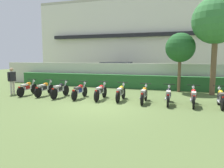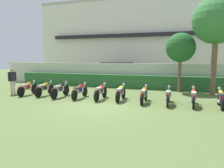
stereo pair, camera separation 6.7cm
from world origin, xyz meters
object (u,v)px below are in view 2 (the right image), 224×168
at_px(motorcycle_in_row_0, 28,88).
at_px(motorcycle_in_row_2, 60,90).
at_px(motorcycle_in_row_4, 101,91).
at_px(motorcycle_in_row_9, 221,98).
at_px(motorcycle_in_row_3, 80,91).
at_px(motorcycle_in_row_6, 144,94).
at_px(tree_near_inspector, 181,48).
at_px(tree_far_side, 217,21).
at_px(motorcycle_in_row_8, 193,97).
at_px(parked_car, 118,72).
at_px(motorcycle_in_row_5, 121,92).
at_px(inspector_person, 12,79).
at_px(motorcycle_in_row_7, 168,95).
at_px(motorcycle_in_row_1, 45,88).

xyz_separation_m(motorcycle_in_row_0, motorcycle_in_row_2, (2.35, -0.05, 0.01)).
xyz_separation_m(motorcycle_in_row_4, motorcycle_in_row_9, (5.99, -0.05, 0.00)).
bearing_deg(motorcycle_in_row_3, motorcycle_in_row_2, 92.34).
relative_size(motorcycle_in_row_0, motorcycle_in_row_3, 1.01).
bearing_deg(motorcycle_in_row_6, motorcycle_in_row_4, 86.36).
bearing_deg(motorcycle_in_row_4, tree_near_inspector, -45.97).
bearing_deg(tree_far_side, tree_near_inspector, 164.49).
bearing_deg(motorcycle_in_row_4, motorcycle_in_row_8, -92.52).
height_order(tree_near_inspector, motorcycle_in_row_2, tree_near_inspector).
bearing_deg(motorcycle_in_row_9, motorcycle_in_row_6, 92.35).
height_order(parked_car, motorcycle_in_row_5, parked_car).
bearing_deg(motorcycle_in_row_5, tree_near_inspector, -36.82).
xyz_separation_m(motorcycle_in_row_0, motorcycle_in_row_6, (7.28, -0.04, -0.00)).
height_order(parked_car, motorcycle_in_row_6, parked_car).
bearing_deg(motorcycle_in_row_2, motorcycle_in_row_4, -87.55).
bearing_deg(motorcycle_in_row_2, tree_far_side, -66.82).
distance_m(parked_car, tree_near_inspector, 7.46).
distance_m(tree_near_inspector, motorcycle_in_row_5, 5.62).
bearing_deg(motorcycle_in_row_5, motorcycle_in_row_8, -93.34).
height_order(motorcycle_in_row_0, inspector_person, inspector_person).
distance_m(parked_car, motorcycle_in_row_7, 10.14).
bearing_deg(motorcycle_in_row_1, motorcycle_in_row_3, -90.86).
distance_m(motorcycle_in_row_1, motorcycle_in_row_6, 6.11).
distance_m(motorcycle_in_row_2, motorcycle_in_row_8, 7.30).
bearing_deg(motorcycle_in_row_1, inspector_person, 94.10).
bearing_deg(parked_car, motorcycle_in_row_0, -105.88).
bearing_deg(motorcycle_in_row_5, motorcycle_in_row_4, 91.02).
bearing_deg(motorcycle_in_row_9, motorcycle_in_row_0, 91.45).
bearing_deg(motorcycle_in_row_6, motorcycle_in_row_8, -90.64).
distance_m(motorcycle_in_row_3, motorcycle_in_row_7, 4.90).
bearing_deg(motorcycle_in_row_3, motorcycle_in_row_8, -90.82).
bearing_deg(motorcycle_in_row_0, tree_near_inspector, -68.23).
relative_size(motorcycle_in_row_0, motorcycle_in_row_2, 0.99).
height_order(tree_near_inspector, motorcycle_in_row_3, tree_near_inspector).
height_order(motorcycle_in_row_0, motorcycle_in_row_5, motorcycle_in_row_5).
height_order(motorcycle_in_row_3, motorcycle_in_row_8, motorcycle_in_row_8).
distance_m(motorcycle_in_row_5, motorcycle_in_row_9, 4.85).
relative_size(tree_far_side, motorcycle_in_row_5, 3.30).
relative_size(tree_near_inspector, motorcycle_in_row_5, 2.18).
relative_size(parked_car, motorcycle_in_row_7, 2.39).
relative_size(motorcycle_in_row_2, motorcycle_in_row_7, 0.99).
height_order(motorcycle_in_row_5, motorcycle_in_row_9, motorcycle_in_row_9).
height_order(motorcycle_in_row_1, motorcycle_in_row_4, motorcycle_in_row_4).
distance_m(motorcycle_in_row_3, inspector_person, 4.76).
relative_size(parked_car, motorcycle_in_row_8, 2.43).
distance_m(motorcycle_in_row_0, motorcycle_in_row_6, 7.28).
height_order(tree_far_side, motorcycle_in_row_2, tree_far_side).
xyz_separation_m(motorcycle_in_row_4, motorcycle_in_row_6, (2.43, -0.11, -0.01)).
bearing_deg(motorcycle_in_row_2, motorcycle_in_row_7, -90.06).
bearing_deg(inspector_person, motorcycle_in_row_5, 1.01).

